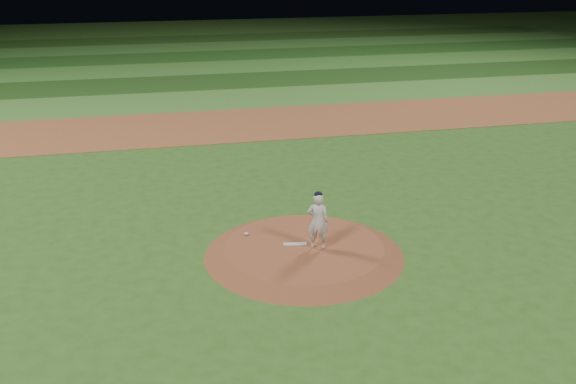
{
  "coord_description": "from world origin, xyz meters",
  "views": [
    {
      "loc": [
        -3.95,
        -15.44,
        8.01
      ],
      "look_at": [
        0.0,
        2.0,
        1.1
      ],
      "focal_mm": 40.0,
      "sensor_mm": 36.0,
      "label": 1
    }
  ],
  "objects_px": {
    "pitchers_mound": "(304,250)",
    "rosin_bag": "(246,234)",
    "pitching_rubber": "(295,244)",
    "pitcher_on_mound": "(318,221)"
  },
  "relations": [
    {
      "from": "pitchers_mound",
      "to": "pitcher_on_mound",
      "type": "xyz_separation_m",
      "value": [
        0.33,
        -0.18,
        0.94
      ]
    },
    {
      "from": "pitching_rubber",
      "to": "rosin_bag",
      "type": "distance_m",
      "value": 1.53
    },
    {
      "from": "pitchers_mound",
      "to": "rosin_bag",
      "type": "height_order",
      "value": "rosin_bag"
    },
    {
      "from": "pitchers_mound",
      "to": "rosin_bag",
      "type": "distance_m",
      "value": 1.8
    },
    {
      "from": "pitchers_mound",
      "to": "pitching_rubber",
      "type": "xyz_separation_m",
      "value": [
        -0.22,
        0.15,
        0.14
      ]
    },
    {
      "from": "pitching_rubber",
      "to": "pitcher_on_mound",
      "type": "height_order",
      "value": "pitcher_on_mound"
    },
    {
      "from": "pitching_rubber",
      "to": "pitchers_mound",
      "type": "bearing_deg",
      "value": -25.16
    },
    {
      "from": "pitchers_mound",
      "to": "pitching_rubber",
      "type": "relative_size",
      "value": 8.48
    },
    {
      "from": "pitchers_mound",
      "to": "pitcher_on_mound",
      "type": "bearing_deg",
      "value": -28.87
    },
    {
      "from": "pitchers_mound",
      "to": "pitcher_on_mound",
      "type": "relative_size",
      "value": 3.32
    }
  ]
}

